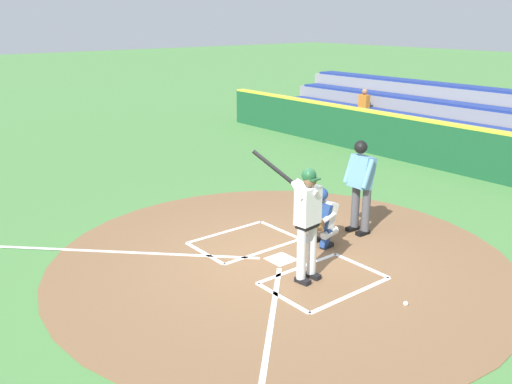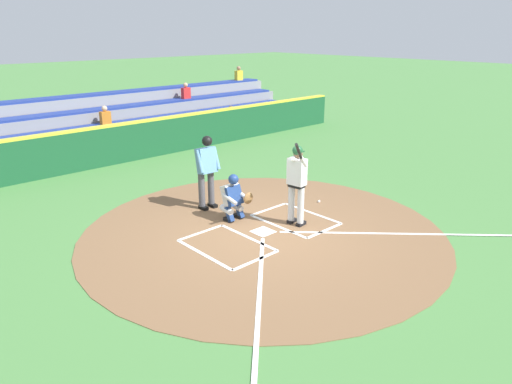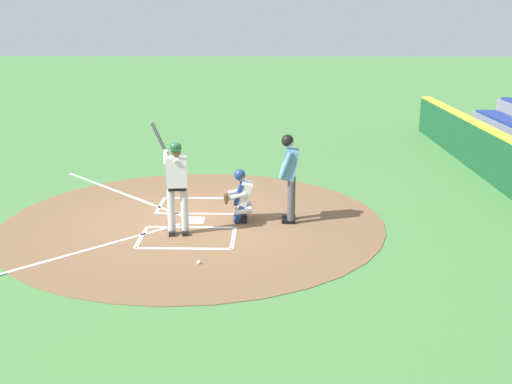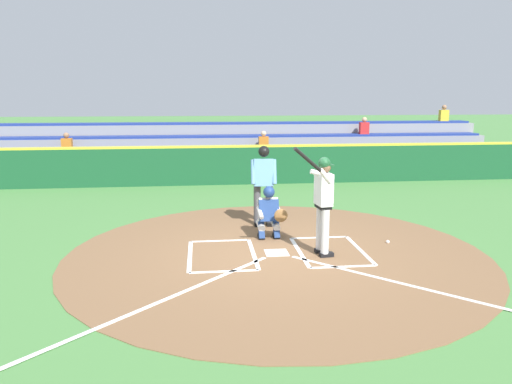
{
  "view_description": "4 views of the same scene",
  "coord_description": "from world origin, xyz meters",
  "px_view_note": "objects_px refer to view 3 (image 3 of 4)",
  "views": [
    {
      "loc": [
        -6.6,
        5.88,
        4.07
      ],
      "look_at": [
        0.2,
        0.4,
        1.28
      ],
      "focal_mm": 38.71,
      "sensor_mm": 36.0,
      "label": 1
    },
    {
      "loc": [
        6.63,
        6.94,
        4.28
      ],
      "look_at": [
        -0.17,
        -0.42,
        0.8
      ],
      "focal_mm": 33.07,
      "sensor_mm": 36.0,
      "label": 2
    },
    {
      "loc": [
        -12.08,
        -1.61,
        4.11
      ],
      "look_at": [
        -0.55,
        -1.33,
        0.8
      ],
      "focal_mm": 42.3,
      "sensor_mm": 36.0,
      "label": 3
    },
    {
      "loc": [
        1.4,
        8.89,
        3.01
      ],
      "look_at": [
        0.41,
        0.07,
        1.23
      ],
      "focal_mm": 34.42,
      "sensor_mm": 36.0,
      "label": 4
    }
  ],
  "objects_px": {
    "catcher": "(241,194)",
    "baseball": "(199,262)",
    "plate_umpire": "(290,172)",
    "batter": "(176,181)"
  },
  "relations": [
    {
      "from": "catcher",
      "to": "baseball",
      "type": "relative_size",
      "value": 15.27
    },
    {
      "from": "plate_umpire",
      "to": "baseball",
      "type": "distance_m",
      "value": 3.06
    },
    {
      "from": "batter",
      "to": "plate_umpire",
      "type": "height_order",
      "value": "batter"
    },
    {
      "from": "catcher",
      "to": "baseball",
      "type": "height_order",
      "value": "catcher"
    },
    {
      "from": "plate_umpire",
      "to": "baseball",
      "type": "bearing_deg",
      "value": 145.2
    },
    {
      "from": "plate_umpire",
      "to": "batter",
      "type": "bearing_deg",
      "value": 110.48
    },
    {
      "from": "catcher",
      "to": "baseball",
      "type": "distance_m",
      "value": 2.51
    },
    {
      "from": "batter",
      "to": "catcher",
      "type": "relative_size",
      "value": 1.88
    },
    {
      "from": "catcher",
      "to": "baseball",
      "type": "bearing_deg",
      "value": 165.32
    },
    {
      "from": "plate_umpire",
      "to": "catcher",
      "type": "bearing_deg",
      "value": 89.71
    }
  ]
}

